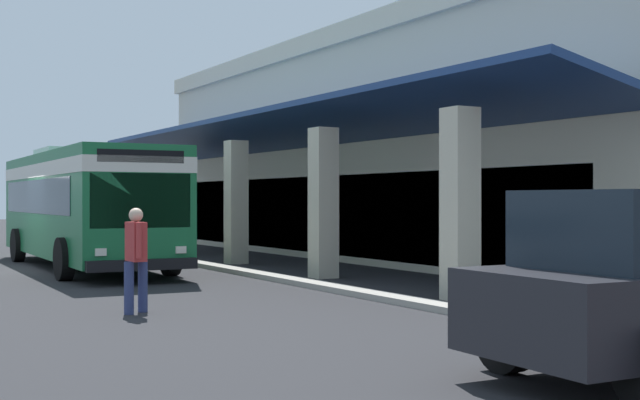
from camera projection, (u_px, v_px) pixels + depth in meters
name	position (u px, v px, depth m)	size (l,w,h in m)	color
ground	(284.00, 259.00, 26.45)	(120.00, 120.00, 0.00)	#262628
curb_strip	(196.00, 263.00, 24.12)	(30.82, 0.50, 0.12)	#9E998E
plaza_building	(462.00, 150.00, 28.85)	(25.98, 14.42, 7.12)	beige
transit_bus	(84.00, 200.00, 23.43)	(11.26, 3.00, 3.34)	#196638
pedestrian	(136.00, 254.00, 13.97)	(0.69, 0.45, 1.74)	navy
potted_palm	(158.00, 230.00, 30.72)	(1.93, 1.72, 3.02)	#4C4742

